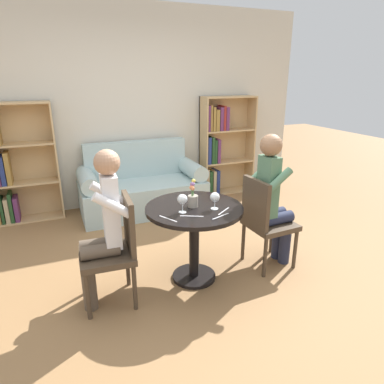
{
  "coord_description": "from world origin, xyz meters",
  "views": [
    {
      "loc": [
        -1.08,
        -2.54,
        1.8
      ],
      "look_at": [
        0.0,
        0.05,
        0.83
      ],
      "focal_mm": 32.0,
      "sensor_mm": 36.0,
      "label": 1
    }
  ],
  "objects_px": {
    "bookshelf_right": "(220,146)",
    "chair_right": "(265,219)",
    "bookshelf_left": "(12,167)",
    "chair_left": "(116,246)",
    "wine_glass_right": "(215,198)",
    "flower_vase": "(193,197)",
    "couch": "(142,188)",
    "person_right": "(273,199)",
    "person_left": "(102,227)",
    "wine_glass_left": "(182,200)"
  },
  "relations": [
    {
      "from": "chair_right",
      "to": "wine_glass_left",
      "type": "xyz_separation_m",
      "value": [
        -0.84,
        -0.03,
        0.33
      ]
    },
    {
      "from": "person_left",
      "to": "person_right",
      "type": "relative_size",
      "value": 0.98
    },
    {
      "from": "chair_left",
      "to": "wine_glass_right",
      "type": "bearing_deg",
      "value": 89.52
    },
    {
      "from": "chair_left",
      "to": "flower_vase",
      "type": "xyz_separation_m",
      "value": [
        0.69,
        0.06,
        0.3
      ]
    },
    {
      "from": "bookshelf_right",
      "to": "person_left",
      "type": "distance_m",
      "value": 3.01
    },
    {
      "from": "bookshelf_right",
      "to": "couch",
      "type": "bearing_deg",
      "value": -168.63
    },
    {
      "from": "wine_glass_left",
      "to": "person_right",
      "type": "bearing_deg",
      "value": 2.03
    },
    {
      "from": "bookshelf_left",
      "to": "wine_glass_right",
      "type": "distance_m",
      "value": 2.79
    },
    {
      "from": "wine_glass_left",
      "to": "chair_left",
      "type": "bearing_deg",
      "value": 177.06
    },
    {
      "from": "bookshelf_right",
      "to": "chair_right",
      "type": "bearing_deg",
      "value": -106.15
    },
    {
      "from": "bookshelf_right",
      "to": "flower_vase",
      "type": "xyz_separation_m",
      "value": [
        -1.34,
        -2.1,
        0.04
      ]
    },
    {
      "from": "wine_glass_left",
      "to": "chair_right",
      "type": "bearing_deg",
      "value": 1.7
    },
    {
      "from": "chair_right",
      "to": "person_right",
      "type": "bearing_deg",
      "value": -87.88
    },
    {
      "from": "chair_right",
      "to": "couch",
      "type": "bearing_deg",
      "value": 17.39
    },
    {
      "from": "person_left",
      "to": "wine_glass_left",
      "type": "relative_size",
      "value": 8.06
    },
    {
      "from": "bookshelf_right",
      "to": "chair_right",
      "type": "height_order",
      "value": "bookshelf_right"
    },
    {
      "from": "bookshelf_right",
      "to": "chair_left",
      "type": "distance_m",
      "value": 2.97
    },
    {
      "from": "wine_glass_left",
      "to": "flower_vase",
      "type": "bearing_deg",
      "value": 33.2
    },
    {
      "from": "couch",
      "to": "bookshelf_left",
      "type": "bearing_deg",
      "value": 170.27
    },
    {
      "from": "bookshelf_left",
      "to": "flower_vase",
      "type": "height_order",
      "value": "bookshelf_left"
    },
    {
      "from": "bookshelf_right",
      "to": "person_left",
      "type": "relative_size",
      "value": 1.16
    },
    {
      "from": "wine_glass_right",
      "to": "couch",
      "type": "bearing_deg",
      "value": 94.18
    },
    {
      "from": "bookshelf_right",
      "to": "person_right",
      "type": "bearing_deg",
      "value": -104.05
    },
    {
      "from": "couch",
      "to": "bookshelf_left",
      "type": "height_order",
      "value": "bookshelf_left"
    },
    {
      "from": "chair_left",
      "to": "wine_glass_left",
      "type": "xyz_separation_m",
      "value": [
        0.56,
        -0.03,
        0.33
      ]
    },
    {
      "from": "chair_left",
      "to": "person_left",
      "type": "distance_m",
      "value": 0.2
    },
    {
      "from": "chair_right",
      "to": "chair_left",
      "type": "bearing_deg",
      "value": 86.77
    },
    {
      "from": "person_left",
      "to": "wine_glass_right",
      "type": "xyz_separation_m",
      "value": [
        0.93,
        -0.07,
        0.14
      ]
    },
    {
      "from": "bookshelf_left",
      "to": "chair_left",
      "type": "distance_m",
      "value": 2.32
    },
    {
      "from": "bookshelf_left",
      "to": "person_right",
      "type": "height_order",
      "value": "bookshelf_left"
    },
    {
      "from": "bookshelf_left",
      "to": "chair_left",
      "type": "height_order",
      "value": "bookshelf_left"
    },
    {
      "from": "flower_vase",
      "to": "bookshelf_left",
      "type": "bearing_deg",
      "value": 126.47
    },
    {
      "from": "person_right",
      "to": "wine_glass_left",
      "type": "xyz_separation_m",
      "value": [
        -0.93,
        -0.03,
        0.13
      ]
    },
    {
      "from": "wine_glass_left",
      "to": "wine_glass_right",
      "type": "xyz_separation_m",
      "value": [
        0.28,
        -0.03,
        -0.01
      ]
    },
    {
      "from": "wine_glass_left",
      "to": "flower_vase",
      "type": "relative_size",
      "value": 0.64
    },
    {
      "from": "bookshelf_right",
      "to": "chair_left",
      "type": "bearing_deg",
      "value": -133.38
    },
    {
      "from": "bookshelf_right",
      "to": "flower_vase",
      "type": "relative_size",
      "value": 6.01
    },
    {
      "from": "wine_glass_left",
      "to": "wine_glass_right",
      "type": "height_order",
      "value": "wine_glass_left"
    },
    {
      "from": "bookshelf_right",
      "to": "wine_glass_right",
      "type": "bearing_deg",
      "value": -118.2
    },
    {
      "from": "wine_glass_right",
      "to": "flower_vase",
      "type": "height_order",
      "value": "flower_vase"
    },
    {
      "from": "bookshelf_right",
      "to": "person_right",
      "type": "height_order",
      "value": "bookshelf_right"
    },
    {
      "from": "person_left",
      "to": "wine_glass_left",
      "type": "bearing_deg",
      "value": 90.28
    },
    {
      "from": "person_right",
      "to": "flower_vase",
      "type": "distance_m",
      "value": 0.81
    },
    {
      "from": "bookshelf_right",
      "to": "wine_glass_right",
      "type": "xyz_separation_m",
      "value": [
        -1.19,
        -2.21,
        0.06
      ]
    },
    {
      "from": "person_left",
      "to": "wine_glass_left",
      "type": "xyz_separation_m",
      "value": [
        0.65,
        -0.04,
        0.15
      ]
    },
    {
      "from": "person_left",
      "to": "bookshelf_right",
      "type": "bearing_deg",
      "value": 138.93
    },
    {
      "from": "bookshelf_left",
      "to": "person_right",
      "type": "xyz_separation_m",
      "value": [
        2.35,
        -2.15,
        -0.03
      ]
    },
    {
      "from": "chair_right",
      "to": "person_right",
      "type": "distance_m",
      "value": 0.21
    },
    {
      "from": "person_right",
      "to": "bookshelf_left",
      "type": "bearing_deg",
      "value": 44.51
    },
    {
      "from": "bookshelf_left",
      "to": "person_left",
      "type": "relative_size",
      "value": 1.16
    }
  ]
}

